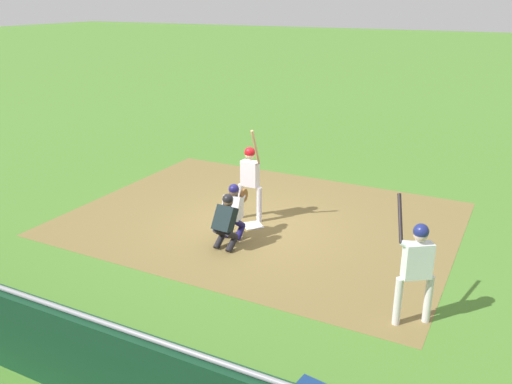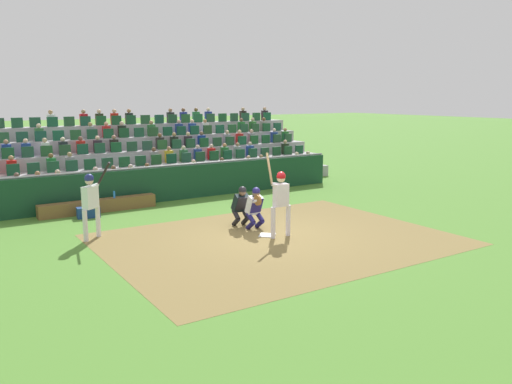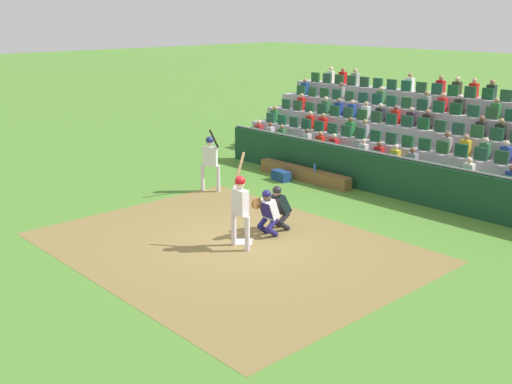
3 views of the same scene
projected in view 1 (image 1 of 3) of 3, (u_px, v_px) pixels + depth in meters
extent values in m
plane|color=#4D822E|center=(253.00, 226.00, 12.87)|extent=(160.00, 160.00, 0.00)
cube|color=olive|center=(262.00, 218.00, 13.28)|extent=(9.24, 7.11, 0.01)
cube|color=white|center=(253.00, 225.00, 12.86)|extent=(0.62, 0.62, 0.02)
cylinder|color=silver|center=(241.00, 201.00, 13.19)|extent=(0.13, 0.13, 0.89)
cylinder|color=silver|center=(259.00, 205.00, 12.96)|extent=(0.13, 0.13, 0.89)
cube|color=silver|center=(250.00, 174.00, 12.81)|extent=(0.42, 0.23, 0.63)
sphere|color=beige|center=(250.00, 155.00, 12.65)|extent=(0.23, 0.23, 0.23)
sphere|color=red|center=(250.00, 152.00, 12.63)|extent=(0.26, 0.26, 0.26)
cylinder|color=silver|center=(251.00, 162.00, 12.67)|extent=(0.45, 0.15, 0.14)
cylinder|color=silver|center=(257.00, 163.00, 12.59)|extent=(0.17, 0.15, 0.13)
cylinder|color=tan|center=(255.00, 147.00, 12.28)|extent=(0.10, 0.36, 0.85)
sphere|color=black|center=(259.00, 163.00, 12.54)|extent=(0.06, 0.06, 0.06)
cylinder|color=navy|center=(227.00, 230.00, 12.27)|extent=(0.15, 0.39, 0.34)
cylinder|color=navy|center=(227.00, 221.00, 12.20)|extent=(0.15, 0.39, 0.33)
cylinder|color=navy|center=(240.00, 232.00, 12.14)|extent=(0.15, 0.39, 0.34)
cylinder|color=navy|center=(240.00, 224.00, 12.07)|extent=(0.15, 0.39, 0.33)
cube|color=silver|center=(232.00, 208.00, 11.96)|extent=(0.43, 0.44, 0.60)
cube|color=navy|center=(235.00, 207.00, 12.07)|extent=(0.39, 0.23, 0.45)
sphere|color=brown|center=(234.00, 192.00, 11.92)|extent=(0.22, 0.22, 0.22)
cube|color=black|center=(234.00, 192.00, 11.92)|extent=(0.20, 0.12, 0.20)
sphere|color=navy|center=(234.00, 189.00, 11.90)|extent=(0.24, 0.24, 0.24)
cylinder|color=brown|center=(244.00, 195.00, 12.14)|extent=(0.08, 0.30, 0.30)
cylinder|color=silver|center=(241.00, 201.00, 12.00)|extent=(0.17, 0.40, 0.22)
cylinder|color=black|center=(220.00, 241.00, 11.73)|extent=(0.16, 0.39, 0.34)
cylinder|color=black|center=(219.00, 232.00, 11.65)|extent=(0.16, 0.39, 0.33)
cylinder|color=black|center=(232.00, 244.00, 11.57)|extent=(0.16, 0.39, 0.34)
cylinder|color=black|center=(232.00, 235.00, 11.50)|extent=(0.16, 0.39, 0.33)
cube|color=black|center=(225.00, 219.00, 11.44)|extent=(0.45, 0.51, 0.60)
cube|color=black|center=(228.00, 217.00, 11.53)|extent=(0.40, 0.29, 0.43)
sphere|color=brown|center=(228.00, 202.00, 11.43)|extent=(0.22, 0.22, 0.22)
cube|color=black|center=(228.00, 202.00, 11.43)|extent=(0.21, 0.14, 0.19)
sphere|color=black|center=(228.00, 199.00, 11.41)|extent=(0.24, 0.24, 0.24)
cube|color=#143E25|center=(49.00, 344.00, 7.46)|extent=(14.49, 0.24, 1.29)
cylinder|color=gray|center=(42.00, 302.00, 7.22)|extent=(14.49, 0.07, 0.07)
cylinder|color=blue|center=(229.00, 379.00, 6.90)|extent=(0.07, 0.07, 0.24)
cylinder|color=silver|center=(428.00, 299.00, 8.95)|extent=(0.18, 0.18, 0.87)
cylinder|color=silver|center=(398.00, 302.00, 8.88)|extent=(0.18, 0.18, 0.87)
cube|color=silver|center=(418.00, 261.00, 8.66)|extent=(0.51, 0.45, 0.62)
sphere|color=beige|center=(421.00, 235.00, 8.50)|extent=(0.23, 0.23, 0.23)
sphere|color=navy|center=(421.00, 231.00, 8.48)|extent=(0.25, 0.25, 0.25)
cylinder|color=silver|center=(416.00, 244.00, 8.57)|extent=(0.47, 0.32, 0.14)
cylinder|color=silver|center=(405.00, 244.00, 8.55)|extent=(0.17, 0.11, 0.13)
cylinder|color=black|center=(400.00, 218.00, 8.69)|extent=(0.28, 0.55, 0.68)
sphere|color=black|center=(401.00, 243.00, 8.56)|extent=(0.06, 0.06, 0.06)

